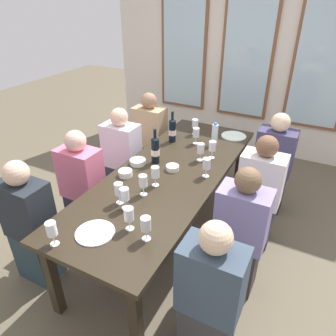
{
  "coord_description": "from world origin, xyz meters",
  "views": [
    {
      "loc": [
        1.11,
        -2.14,
        2.17
      ],
      "look_at": [
        0.0,
        -0.01,
        0.79
      ],
      "focal_mm": 33.65,
      "sensor_mm": 36.0,
      "label": 1
    }
  ],
  "objects": [
    {
      "name": "dining_table",
      "position": [
        0.0,
        0.0,
        0.67
      ],
      "size": [
        0.9,
        2.46,
        0.74
      ],
      "color": "#2E2519",
      "rests_on": "ground"
    },
    {
      "name": "wine_glass_3",
      "position": [
        -0.04,
        -0.62,
        0.86
      ],
      "size": [
        0.07,
        0.07,
        0.17
      ],
      "color": "white",
      "rests_on": "dining_table"
    },
    {
      "name": "wine_glass_1",
      "position": [
        -0.02,
        -0.4,
        0.86
      ],
      "size": [
        0.07,
        0.07,
        0.17
      ],
      "color": "white",
      "rests_on": "dining_table"
    },
    {
      "name": "wine_glass_5",
      "position": [
        0.32,
        0.09,
        0.86
      ],
      "size": [
        0.07,
        0.07,
        0.17
      ],
      "color": "white",
      "rests_on": "dining_table"
    },
    {
      "name": "tasting_bowl_2",
      "position": [
        -0.31,
        -0.23,
        0.77
      ],
      "size": [
        0.12,
        0.12,
        0.05
      ],
      "primitive_type": "cylinder",
      "color": "white",
      "rests_on": "dining_table"
    },
    {
      "name": "wine_glass_7",
      "position": [
        0.26,
        -0.83,
        0.86
      ],
      "size": [
        0.07,
        0.07,
        0.17
      ],
      "color": "white",
      "rests_on": "dining_table"
    },
    {
      "name": "tasting_bowl_1",
      "position": [
        -0.32,
        -0.0,
        0.76
      ],
      "size": [
        0.15,
        0.15,
        0.05
      ],
      "primitive_type": "cylinder",
      "color": "white",
      "rests_on": "dining_table"
    },
    {
      "name": "back_wall_with_windows",
      "position": [
        0.0,
        2.35,
        1.45
      ],
      "size": [
        4.1,
        0.1,
        2.9
      ],
      "color": "silver",
      "rests_on": "ground"
    },
    {
      "name": "wine_bottle_0",
      "position": [
        -0.27,
        0.6,
        0.87
      ],
      "size": [
        0.08,
        0.08,
        0.33
      ],
      "color": "black",
      "rests_on": "dining_table"
    },
    {
      "name": "seated_person_7",
      "position": [
        0.75,
        -0.26,
        0.53
      ],
      "size": [
        0.38,
        0.24,
        1.11
      ],
      "color": "#3A3130",
      "rests_on": "ground"
    },
    {
      "name": "ground_plane",
      "position": [
        0.0,
        0.0,
        0.0
      ],
      "size": [
        12.0,
        12.0,
        0.0
      ],
      "primitive_type": "plane",
      "color": "brown"
    },
    {
      "name": "white_plate_0",
      "position": [
        0.28,
        1.02,
        0.74
      ],
      "size": [
        0.27,
        0.27,
        0.01
      ],
      "primitive_type": "cylinder",
      "color": "white",
      "rests_on": "dining_table"
    },
    {
      "name": "wine_glass_10",
      "position": [
        -0.23,
        -1.14,
        0.86
      ],
      "size": [
        0.07,
        0.07,
        0.17
      ],
      "color": "white",
      "rests_on": "dining_table"
    },
    {
      "name": "water_bottle",
      "position": [
        0.16,
        0.73,
        0.85
      ],
      "size": [
        0.06,
        0.06,
        0.24
      ],
      "color": "white",
      "rests_on": "dining_table"
    },
    {
      "name": "seated_person_1",
      "position": [
        0.75,
        0.34,
        0.53
      ],
      "size": [
        0.38,
        0.24,
        1.11
      ],
      "color": "#323136",
      "rests_on": "ground"
    },
    {
      "name": "seated_person_2",
      "position": [
        -0.75,
        -0.93,
        0.53
      ],
      "size": [
        0.38,
        0.24,
        1.11
      ],
      "color": "#25373F",
      "rests_on": "ground"
    },
    {
      "name": "wine_glass_6",
      "position": [
        0.11,
        -0.8,
        0.86
      ],
      "size": [
        0.07,
        0.07,
        0.17
      ],
      "color": "white",
      "rests_on": "dining_table"
    },
    {
      "name": "wine_glass_0",
      "position": [
        -0.02,
        0.66,
        0.86
      ],
      "size": [
        0.07,
        0.07,
        0.17
      ],
      "color": "white",
      "rests_on": "dining_table"
    },
    {
      "name": "seated_person_6",
      "position": [
        -0.75,
        -0.31,
        0.53
      ],
      "size": [
        0.38,
        0.24,
        1.11
      ],
      "color": "#2D253E",
      "rests_on": "ground"
    },
    {
      "name": "wine_bottle_1",
      "position": [
        -0.19,
        0.11,
        0.87
      ],
      "size": [
        0.08,
        0.08,
        0.34
      ],
      "color": "black",
      "rests_on": "dining_table"
    },
    {
      "name": "seated_person_5",
      "position": [
        0.75,
        0.95,
        0.53
      ],
      "size": [
        0.38,
        0.24,
        1.11
      ],
      "color": "#29213D",
      "rests_on": "ground"
    },
    {
      "name": "seated_person_3",
      "position": [
        0.75,
        -0.9,
        0.53
      ],
      "size": [
        0.38,
        0.24,
        1.11
      ],
      "color": "#363539",
      "rests_on": "ground"
    },
    {
      "name": "wine_glass_2",
      "position": [
        -0.13,
        0.88,
        0.86
      ],
      "size": [
        0.07,
        0.07,
        0.17
      ],
      "color": "white",
      "rests_on": "dining_table"
    },
    {
      "name": "seated_person_4",
      "position": [
        -0.75,
        0.94,
        0.53
      ],
      "size": [
        0.38,
        0.24,
        1.11
      ],
      "color": "#2E2B36",
      "rests_on": "ground"
    },
    {
      "name": "wine_glass_11",
      "position": [
        -0.0,
        -0.24,
        0.86
      ],
      "size": [
        0.07,
        0.07,
        0.17
      ],
      "color": "white",
      "rests_on": "dining_table"
    },
    {
      "name": "wine_glass_8",
      "position": [
        0.16,
        0.34,
        0.86
      ],
      "size": [
        0.07,
        0.07,
        0.17
      ],
      "color": "white",
      "rests_on": "dining_table"
    },
    {
      "name": "tasting_bowl_0",
      "position": [
        0.01,
        0.05,
        0.76
      ],
      "size": [
        0.12,
        0.12,
        0.04
      ],
      "primitive_type": "cylinder",
      "color": "white",
      "rests_on": "dining_table"
    },
    {
      "name": "white_plate_1",
      "position": [
        -0.07,
        -0.94,
        0.74
      ],
      "size": [
        0.27,
        0.27,
        0.01
      ],
      "primitive_type": "cylinder",
      "color": "white",
      "rests_on": "dining_table"
    },
    {
      "name": "wine_glass_4",
      "position": [
        0.24,
        0.43,
        0.86
      ],
      "size": [
        0.07,
        0.07,
        0.17
      ],
      "color": "white",
      "rests_on": "dining_table"
    },
    {
      "name": "wine_glass_9",
      "position": [
        -0.12,
        -0.58,
        0.86
      ],
      "size": [
        0.07,
        0.07,
        0.17
      ],
      "color": "white",
      "rests_on": "dining_table"
    },
    {
      "name": "seated_person_0",
      "position": [
        -0.75,
        0.34,
        0.53
      ],
      "size": [
        0.38,
        0.24,
        1.11
      ],
      "color": "#2E2F3C",
      "rests_on": "ground"
    }
  ]
}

